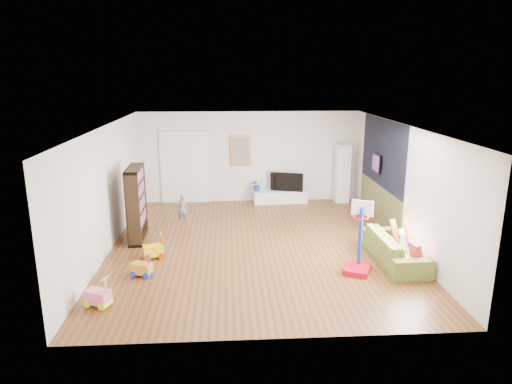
{
  "coord_description": "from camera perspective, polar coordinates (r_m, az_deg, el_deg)",
  "views": [
    {
      "loc": [
        -0.63,
        -9.66,
        3.8
      ],
      "look_at": [
        0.0,
        0.4,
        1.15
      ],
      "focal_mm": 32.0,
      "sensor_mm": 36.0,
      "label": 1
    }
  ],
  "objects": [
    {
      "name": "wall_left",
      "position": [
        10.3,
        -18.2,
        0.23
      ],
      "size": [
        0.0,
        7.5,
        2.7
      ],
      "primitive_type": "cube",
      "color": "silver",
      "rests_on": "ground"
    },
    {
      "name": "ceiling",
      "position": [
        9.74,
        0.15,
        8.25
      ],
      "size": [
        6.5,
        7.5,
        0.0
      ],
      "primitive_type": "cube",
      "color": "white",
      "rests_on": "ground"
    },
    {
      "name": "artwork_right",
      "position": [
        12.09,
        14.83,
        3.51
      ],
      "size": [
        0.04,
        0.56,
        0.46
      ],
      "primitive_type": "cube",
      "color": "#7F3F8C",
      "rests_on": "wall_right"
    },
    {
      "name": "ride_on_yellow",
      "position": [
        9.86,
        -12.75,
        -6.63
      ],
      "size": [
        0.46,
        0.36,
        0.54
      ],
      "primitive_type": "cube",
      "rotation": [
        0.0,
        0.0,
        0.3
      ],
      "color": "yellow",
      "rests_on": "ground"
    },
    {
      "name": "pillow_left",
      "position": [
        9.37,
        19.29,
        -7.0
      ],
      "size": [
        0.14,
        0.36,
        0.35
      ],
      "primitive_type": "cube",
      "rotation": [
        0.0,
        0.0,
        0.14
      ],
      "color": "#B32639",
      "rests_on": "sofa"
    },
    {
      "name": "pillow_center",
      "position": [
        9.9,
        17.93,
        -5.71
      ],
      "size": [
        0.2,
        0.38,
        0.37
      ],
      "primitive_type": "cube",
      "rotation": [
        0.0,
        0.0,
        -0.31
      ],
      "color": "silver",
      "rests_on": "sofa"
    },
    {
      "name": "ride_on_pink",
      "position": [
        8.2,
        -19.23,
        -11.65
      ],
      "size": [
        0.47,
        0.39,
        0.54
      ],
      "primitive_type": "cube",
      "rotation": [
        0.0,
        0.0,
        -0.4
      ],
      "color": "pink",
      "rests_on": "ground"
    },
    {
      "name": "tall_cabinet",
      "position": [
        13.9,
        10.72,
        2.31
      ],
      "size": [
        0.41,
        0.41,
        1.75
      ],
      "primitive_type": "cube",
      "rotation": [
        0.0,
        0.0,
        -0.0
      ],
      "color": "white",
      "rests_on": "ground"
    },
    {
      "name": "media_console",
      "position": [
        13.69,
        3.06,
        -0.6
      ],
      "size": [
        1.61,
        0.49,
        0.37
      ],
      "primitive_type": "cube",
      "rotation": [
        0.0,
        0.0,
        0.06
      ],
      "color": "silver",
      "rests_on": "ground"
    },
    {
      "name": "floor",
      "position": [
        10.4,
        0.14,
        -6.7
      ],
      "size": [
        6.5,
        7.5,
        0.0
      ],
      "primitive_type": "cube",
      "color": "brown",
      "rests_on": "ground"
    },
    {
      "name": "wall_back",
      "position": [
        13.65,
        -0.88,
        4.38
      ],
      "size": [
        6.5,
        0.0,
        2.7
      ],
      "primitive_type": "cube",
      "color": "silver",
      "rests_on": "ground"
    },
    {
      "name": "navy_accent",
      "position": [
        11.87,
        15.52,
        4.74
      ],
      "size": [
        0.01,
        3.2,
        1.7
      ],
      "primitive_type": "cube",
      "color": "black",
      "rests_on": "wall_right"
    },
    {
      "name": "child",
      "position": [
        11.92,
        -9.18,
        -2.1
      ],
      "size": [
        0.31,
        0.24,
        0.78
      ],
      "primitive_type": "imported",
      "rotation": [
        0.0,
        0.0,
        3.33
      ],
      "color": "slate",
      "rests_on": "ground"
    },
    {
      "name": "vase_plant",
      "position": [
        13.53,
        0.12,
        0.89
      ],
      "size": [
        0.41,
        0.37,
        0.38
      ],
      "primitive_type": "imported",
      "rotation": [
        0.0,
        0.0,
        0.24
      ],
      "color": "#253B96",
      "rests_on": "media_console"
    },
    {
      "name": "wall_front",
      "position": [
        6.43,
        2.32,
        -7.68
      ],
      "size": [
        6.5,
        0.0,
        2.7
      ],
      "primitive_type": "cube",
      "color": "white",
      "rests_on": "ground"
    },
    {
      "name": "wall_right",
      "position": [
        10.69,
        17.8,
        0.77
      ],
      "size": [
        0.0,
        7.5,
        2.7
      ],
      "primitive_type": "cube",
      "color": "silver",
      "rests_on": "ground"
    },
    {
      "name": "olive_wainscot",
      "position": [
        12.17,
        15.09,
        -1.53
      ],
      "size": [
        0.01,
        3.2,
        1.0
      ],
      "primitive_type": "cube",
      "color": "brown",
      "rests_on": "wall_right"
    },
    {
      "name": "basketball_hoop",
      "position": [
        9.06,
        12.74,
        -5.62
      ],
      "size": [
        0.69,
        0.74,
        1.41
      ],
      "primitive_type": "cube",
      "rotation": [
        0.0,
        0.0,
        -0.43
      ],
      "color": "red",
      "rests_on": "ground"
    },
    {
      "name": "tv",
      "position": [
        13.64,
        3.92,
        1.35
      ],
      "size": [
        0.97,
        0.4,
        0.56
      ],
      "primitive_type": "imported",
      "rotation": [
        0.0,
        0.0,
        -0.29
      ],
      "color": "black",
      "rests_on": "media_console"
    },
    {
      "name": "doorway",
      "position": [
        13.71,
        -8.83,
        2.98
      ],
      "size": [
        1.45,
        0.06,
        2.1
      ],
      "primitive_type": "cube",
      "color": "white",
      "rests_on": "ground"
    },
    {
      "name": "painting_back",
      "position": [
        13.56,
        -1.93,
        5.17
      ],
      "size": [
        0.62,
        0.06,
        0.92
      ],
      "primitive_type": "cube",
      "color": "gold",
      "rests_on": "wall_back"
    },
    {
      "name": "sofa",
      "position": [
        9.89,
        17.01,
        -6.71
      ],
      "size": [
        0.82,
        2.03,
        0.59
      ],
      "primitive_type": "imported",
      "rotation": [
        0.0,
        0.0,
        1.59
      ],
      "color": "olive",
      "rests_on": "ground"
    },
    {
      "name": "bookshelf",
      "position": [
        10.89,
        -14.73,
        -1.44
      ],
      "size": [
        0.36,
        1.19,
        1.72
      ],
      "primitive_type": "cube",
      "rotation": [
        0.0,
        0.0,
        0.04
      ],
      "color": "black",
      "rests_on": "ground"
    },
    {
      "name": "pillow_right",
      "position": [
        10.38,
        16.95,
        -4.68
      ],
      "size": [
        0.21,
        0.43,
        0.42
      ],
      "primitive_type": "cube",
      "rotation": [
        0.0,
        0.0,
        -0.25
      ],
      "color": "#AC4628",
      "rests_on": "sofa"
    },
    {
      "name": "ride_on_orange",
      "position": [
        9.1,
        -14.15,
        -8.71
      ],
      "size": [
        0.43,
        0.34,
        0.5
      ],
      "primitive_type": "cube",
      "rotation": [
        0.0,
        0.0,
        -0.31
      ],
      "color": "orange",
      "rests_on": "ground"
    }
  ]
}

